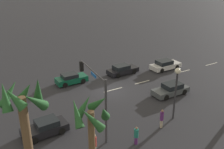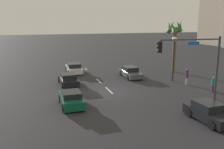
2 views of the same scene
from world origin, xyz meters
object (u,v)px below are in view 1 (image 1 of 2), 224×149
Objects in this scene: car_1 at (71,79)px; car_4 at (122,70)px; streetlamp at (177,83)px; palm_tree_0 at (91,122)px; car_0 at (171,89)px; car_3 at (165,65)px; pedestrian_1 at (136,135)px; pedestrian_2 at (95,144)px; pedestrian_0 at (162,118)px; car_2 at (45,128)px; traffic_signal at (96,90)px; palm_tree_2 at (25,120)px.

car_4 is (-7.26, 0.70, -0.01)m from car_1.
streetlamp is 10.87m from palm_tree_0.
car_1 is at bearing -45.42° from car_0.
car_4 is (6.27, -1.63, -0.02)m from car_3.
palm_tree_0 is (12.35, 15.36, 4.15)m from car_4.
palm_tree_0 reaches higher than car_1.
pedestrian_2 is at bearing -9.81° from pedestrian_1.
palm_tree_0 is (8.31, 2.64, 3.78)m from pedestrian_0.
car_2 is 2.18× the size of pedestrian_0.
traffic_signal is 8.79m from palm_tree_2.
traffic_signal is 0.91× the size of palm_tree_0.
car_2 is 10.40m from pedestrian_0.
pedestrian_0 is at bearing -167.07° from pedestrian_1.
palm_tree_0 is 0.76× the size of palm_tree_2.
car_3 is 2.76× the size of pedestrian_1.
car_2 is 0.88× the size of car_3.
traffic_signal reaches higher than car_3.
car_0 is 10.36m from pedestrian_1.
car_0 is 2.41× the size of pedestrian_2.
palm_tree_0 is (4.92, 1.86, 3.90)m from pedestrian_1.
pedestrian_2 is at bearing 59.95° from traffic_signal.
car_3 is at bearing 165.42° from car_4.
pedestrian_1 reaches higher than car_4.
traffic_signal is 3.24× the size of pedestrian_2.
car_1 is 0.98× the size of car_2.
pedestrian_1 is at bearing 14.16° from streetlamp.
car_2 is 0.62× the size of palm_tree_0.
pedestrian_0 is 0.22× the size of palm_tree_2.
car_0 is at bearing -139.57° from pedestrian_0.
palm_tree_2 is (14.11, 2.93, 2.22)m from streetlamp.
car_3 is at bearing -128.28° from streetlamp.
car_0 reaches higher than car_1.
traffic_signal reaches higher than pedestrian_2.
traffic_signal reaches higher than car_2.
palm_tree_0 is at bearing 51.21° from car_4.
pedestrian_0 is 0.28× the size of palm_tree_0.
pedestrian_1 reaches higher than car_3.
car_1 is 10.89m from car_2.
palm_tree_2 reaches higher than car_2.
palm_tree_0 is at bearing 20.76° from pedestrian_1.
pedestrian_0 is at bearing 72.41° from car_4.
pedestrian_1 reaches higher than car_2.
car_3 is 13.74m from streetlamp.
pedestrian_2 reaches higher than car_1.
palm_tree_2 reaches higher than car_1.
car_0 is 13.25m from pedestrian_2.
palm_tree_2 is (6.88, 5.10, 2.00)m from traffic_signal.
traffic_signal is at bearing -143.45° from palm_tree_2.
palm_tree_2 is (8.70, 1.57, 5.11)m from pedestrian_1.
car_4 is 16.91m from pedestrian_2.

